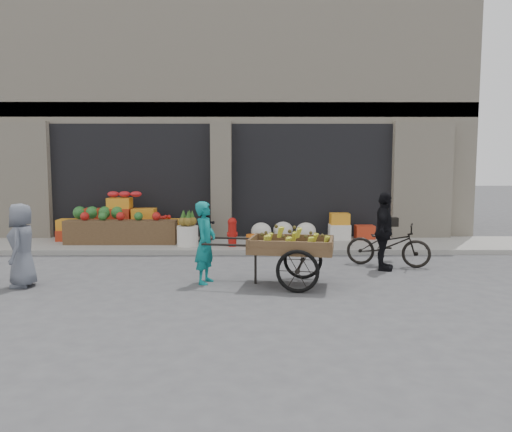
{
  "coord_description": "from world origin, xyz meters",
  "views": [
    {
      "loc": [
        0.86,
        -8.53,
        2.14
      ],
      "look_at": [
        0.92,
        1.34,
        1.1
      ],
      "focal_mm": 35.0,
      "sensor_mm": 36.0,
      "label": 1
    }
  ],
  "objects_px": {
    "vendor_grey": "(22,245)",
    "fire_hydrant": "(232,231)",
    "cyclist": "(384,231)",
    "banana_cart": "(288,243)",
    "seated_person": "(206,224)",
    "bicycle": "(388,245)",
    "vendor_woman": "(205,243)",
    "orange_bucket": "(253,241)",
    "pineapple_bin": "(188,236)"
  },
  "relations": [
    {
      "from": "pineapple_bin",
      "to": "orange_bucket",
      "type": "xyz_separation_m",
      "value": [
        1.6,
        -0.1,
        -0.1
      ]
    },
    {
      "from": "fire_hydrant",
      "to": "vendor_grey",
      "type": "xyz_separation_m",
      "value": [
        -3.5,
        -3.52,
        0.23
      ]
    },
    {
      "from": "bicycle",
      "to": "cyclist",
      "type": "distance_m",
      "value": 0.56
    },
    {
      "from": "banana_cart",
      "to": "bicycle",
      "type": "bearing_deg",
      "value": 47.2
    },
    {
      "from": "cyclist",
      "to": "banana_cart",
      "type": "bearing_deg",
      "value": 141.08
    },
    {
      "from": "fire_hydrant",
      "to": "cyclist",
      "type": "distance_m",
      "value": 3.84
    },
    {
      "from": "cyclist",
      "to": "orange_bucket",
      "type": "bearing_deg",
      "value": 70.15
    },
    {
      "from": "fire_hydrant",
      "to": "orange_bucket",
      "type": "relative_size",
      "value": 2.22
    },
    {
      "from": "orange_bucket",
      "to": "banana_cart",
      "type": "bearing_deg",
      "value": -79.5
    },
    {
      "from": "vendor_woman",
      "to": "bicycle",
      "type": "bearing_deg",
      "value": -53.3
    },
    {
      "from": "banana_cart",
      "to": "cyclist",
      "type": "distance_m",
      "value": 2.36
    },
    {
      "from": "fire_hydrant",
      "to": "seated_person",
      "type": "distance_m",
      "value": 0.96
    },
    {
      "from": "seated_person",
      "to": "cyclist",
      "type": "relative_size",
      "value": 0.59
    },
    {
      "from": "fire_hydrant",
      "to": "banana_cart",
      "type": "relative_size",
      "value": 0.27
    },
    {
      "from": "vendor_grey",
      "to": "pineapple_bin",
      "type": "bearing_deg",
      "value": 137.46
    },
    {
      "from": "pineapple_bin",
      "to": "banana_cart",
      "type": "distance_m",
      "value": 4.16
    },
    {
      "from": "fire_hydrant",
      "to": "bicycle",
      "type": "relative_size",
      "value": 0.41
    },
    {
      "from": "orange_bucket",
      "to": "vendor_woman",
      "type": "height_order",
      "value": "vendor_woman"
    },
    {
      "from": "seated_person",
      "to": "pineapple_bin",
      "type": "bearing_deg",
      "value": -133.69
    },
    {
      "from": "seated_person",
      "to": "bicycle",
      "type": "height_order",
      "value": "seated_person"
    },
    {
      "from": "bicycle",
      "to": "vendor_grey",
      "type": "bearing_deg",
      "value": 123.38
    },
    {
      "from": "pineapple_bin",
      "to": "orange_bucket",
      "type": "height_order",
      "value": "pineapple_bin"
    },
    {
      "from": "vendor_woman",
      "to": "orange_bucket",
      "type": "bearing_deg",
      "value": 0.1
    },
    {
      "from": "seated_person",
      "to": "bicycle",
      "type": "relative_size",
      "value": 0.54
    },
    {
      "from": "vendor_grey",
      "to": "bicycle",
      "type": "bearing_deg",
      "value": 95.59
    },
    {
      "from": "fire_hydrant",
      "to": "banana_cart",
      "type": "xyz_separation_m",
      "value": [
        1.13,
        -3.44,
        0.25
      ]
    },
    {
      "from": "vendor_woman",
      "to": "cyclist",
      "type": "bearing_deg",
      "value": -57.96
    },
    {
      "from": "vendor_grey",
      "to": "seated_person",
      "type": "bearing_deg",
      "value": 137.5
    },
    {
      "from": "pineapple_bin",
      "to": "bicycle",
      "type": "relative_size",
      "value": 0.3
    },
    {
      "from": "bicycle",
      "to": "banana_cart",
      "type": "bearing_deg",
      "value": 145.96
    },
    {
      "from": "fire_hydrant",
      "to": "vendor_woman",
      "type": "bearing_deg",
      "value": -95.95
    },
    {
      "from": "banana_cart",
      "to": "vendor_woman",
      "type": "distance_m",
      "value": 1.48
    },
    {
      "from": "pineapple_bin",
      "to": "fire_hydrant",
      "type": "xyz_separation_m",
      "value": [
        1.1,
        -0.05,
        0.13
      ]
    },
    {
      "from": "vendor_woman",
      "to": "vendor_grey",
      "type": "relative_size",
      "value": 1.01
    },
    {
      "from": "pineapple_bin",
      "to": "vendor_woman",
      "type": "xyz_separation_m",
      "value": [
        0.76,
        -3.33,
        0.37
      ]
    },
    {
      "from": "banana_cart",
      "to": "vendor_grey",
      "type": "xyz_separation_m",
      "value": [
        -4.63,
        -0.08,
        -0.02
      ]
    },
    {
      "from": "pineapple_bin",
      "to": "fire_hydrant",
      "type": "bearing_deg",
      "value": -2.6
    },
    {
      "from": "banana_cart",
      "to": "cyclist",
      "type": "relative_size",
      "value": 1.65
    },
    {
      "from": "pineapple_bin",
      "to": "banana_cart",
      "type": "bearing_deg",
      "value": -57.43
    },
    {
      "from": "bicycle",
      "to": "cyclist",
      "type": "height_order",
      "value": "cyclist"
    },
    {
      "from": "seated_person",
      "to": "banana_cart",
      "type": "relative_size",
      "value": 0.36
    },
    {
      "from": "orange_bucket",
      "to": "vendor_woman",
      "type": "xyz_separation_m",
      "value": [
        -0.84,
        -3.23,
        0.47
      ]
    },
    {
      "from": "orange_bucket",
      "to": "banana_cart",
      "type": "relative_size",
      "value": 0.12
    },
    {
      "from": "vendor_woman",
      "to": "bicycle",
      "type": "relative_size",
      "value": 0.86
    },
    {
      "from": "pineapple_bin",
      "to": "seated_person",
      "type": "height_order",
      "value": "seated_person"
    },
    {
      "from": "vendor_grey",
      "to": "vendor_woman",
      "type": "bearing_deg",
      "value": 85.77
    },
    {
      "from": "vendor_grey",
      "to": "cyclist",
      "type": "relative_size",
      "value": 0.93
    },
    {
      "from": "fire_hydrant",
      "to": "bicycle",
      "type": "distance_m",
      "value": 3.79
    },
    {
      "from": "orange_bucket",
      "to": "seated_person",
      "type": "relative_size",
      "value": 0.34
    },
    {
      "from": "vendor_grey",
      "to": "fire_hydrant",
      "type": "bearing_deg",
      "value": 126.54
    }
  ]
}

